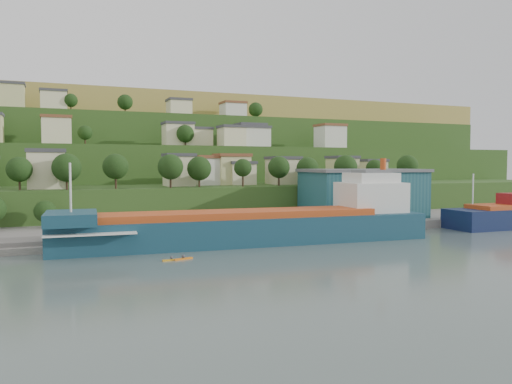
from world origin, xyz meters
TOP-DOWN VIEW (x-y plane):
  - ground at (0.00, 0.00)m, footprint 500.00×500.00m
  - quay at (20.00, 28.00)m, footprint 220.00×26.00m
  - hillside at (0.01, 168.67)m, footprint 360.00×210.94m
  - cargo_ship_near at (2.93, 10.20)m, footprint 76.88×16.86m
  - warehouse at (40.59, 29.27)m, footprint 32.28×21.16m
  - dinghy at (-43.81, 18.29)m, footprint 3.88×2.60m
  - kayak_orange at (-16.07, -1.53)m, footprint 3.40×1.44m
  - kayak_yellow at (-18.11, -1.71)m, footprint 3.06×0.71m

SIDE VIEW (x-z plane):
  - ground at x=0.00m, z-range 0.00..0.00m
  - quay at x=20.00m, z-range -2.00..2.00m
  - hillside at x=0.01m, z-range -47.92..48.08m
  - kayak_yellow at x=-18.11m, z-range -0.16..0.60m
  - kayak_orange at x=-16.07m, z-range -0.17..0.67m
  - dinghy at x=-43.81m, z-range 1.20..1.93m
  - cargo_ship_near at x=2.93m, z-range -6.67..12.93m
  - warehouse at x=40.59m, z-range 2.03..14.83m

